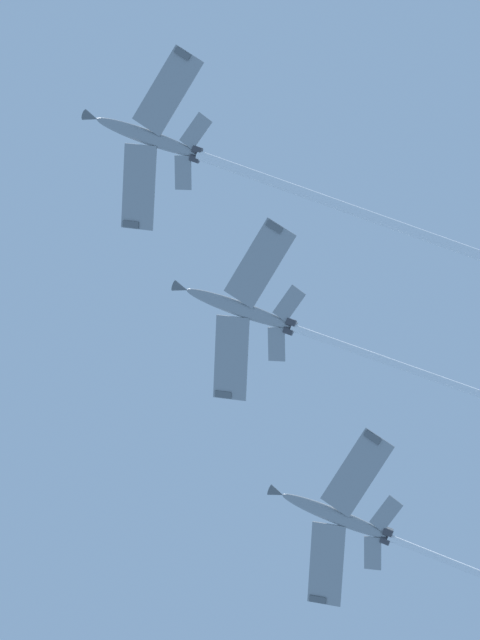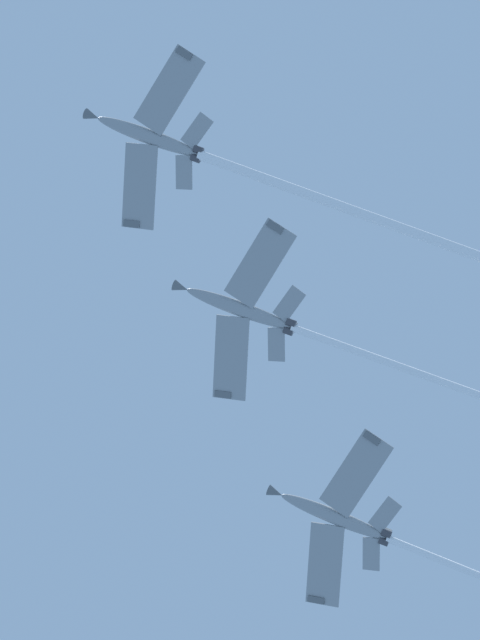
% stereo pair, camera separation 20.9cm
% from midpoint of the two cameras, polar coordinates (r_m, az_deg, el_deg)
% --- Properties ---
extents(jet_lead, '(40.46, 34.89, 17.44)m').
position_cam_midpoint_polar(jet_lead, '(145.88, 0.52, 5.93)').
color(jet_lead, gray).
extents(jet_second, '(43.99, 38.51, 17.16)m').
position_cam_midpoint_polar(jet_second, '(145.59, 3.74, -0.85)').
color(jet_second, gray).
extents(jet_third, '(37.09, 32.68, 15.96)m').
position_cam_midpoint_polar(jet_third, '(148.32, 6.43, -8.88)').
color(jet_third, gray).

